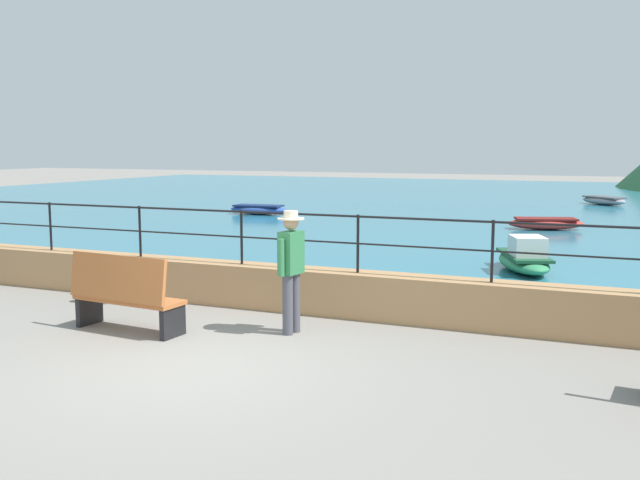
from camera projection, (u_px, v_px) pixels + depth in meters
name	position (u px, v px, depth m)	size (l,w,h in m)	color
ground_plane	(187.00, 367.00, 8.47)	(120.00, 120.00, 0.00)	gray
promenade_wall	(298.00, 289.00, 11.35)	(20.00, 0.56, 0.70)	tan
railing	(298.00, 229.00, 11.22)	(18.44, 0.04, 0.90)	black
lake_water	(505.00, 204.00, 32.07)	(64.00, 44.32, 0.06)	teal
bench_main	(124.00, 294.00, 10.00)	(1.74, 0.70, 1.13)	#B76633
person_walking	(291.00, 265.00, 9.89)	(0.38, 0.56, 1.75)	#4C4C56
bollard	(101.00, 283.00, 11.89)	(0.24, 0.24, 0.71)	#4C4C51
boat_0	(604.00, 200.00, 31.24)	(2.30, 2.22, 0.36)	gray
boat_1	(546.00, 223.00, 21.95)	(2.46, 1.54, 0.36)	red
boat_2	(524.00, 259.00, 14.59)	(1.66, 2.47, 0.76)	#338C59
boat_3	(258.00, 209.00, 26.81)	(2.34, 1.02, 0.36)	#2D4C9E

